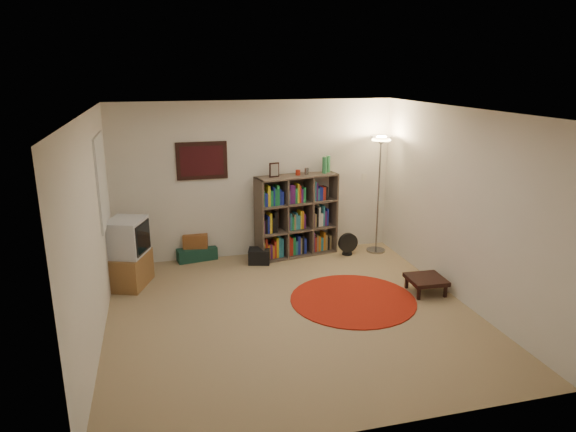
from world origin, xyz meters
The scene contains 11 objects.
room centered at (-0.05, 0.05, 1.26)m, with size 4.54×4.54×2.54m.
bookshelf centered at (0.59, 2.04, 0.65)m, with size 1.38×0.61×1.60m.
floor_lamp centered at (1.95, 1.86, 1.61)m, with size 0.39×0.39×1.94m.
floor_fan centered at (1.43, 1.82, 0.19)m, with size 0.33×0.18×0.37m.
tv_stand centered at (-1.99, 1.42, 0.47)m, with size 0.67×0.79×0.97m.
suitcase centered at (-1.01, 2.28, 0.10)m, with size 0.68×0.50×0.20m.
wicker_basket centered at (-1.00, 2.27, 0.31)m, with size 0.42×0.33×0.22m.
duffel_bag centered at (-0.06, 1.82, 0.11)m, with size 0.39×0.35×0.23m.
paper_towel centered at (0.29, 1.94, 0.12)m, with size 0.15×0.15×0.25m.
red_rug centered at (0.88, 0.17, 0.01)m, with size 1.67×1.67×0.01m.
side_table centered at (1.93, 0.15, 0.18)m, with size 0.50×0.50×0.22m.
Camera 1 is at (-1.51, -5.66, 2.96)m, focal length 32.00 mm.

